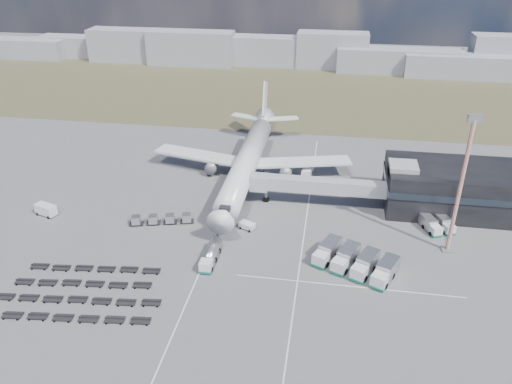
# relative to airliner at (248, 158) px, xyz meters

# --- Properties ---
(ground) EXTENTS (420.00, 420.00, 0.00)m
(ground) POSITION_rel_airliner_xyz_m (0.00, -32.38, -5.29)
(ground) COLOR #565659
(ground) RESTS_ON ground
(grass_strip) EXTENTS (420.00, 90.00, 0.01)m
(grass_strip) POSITION_rel_airliner_xyz_m (0.00, 77.62, -5.29)
(grass_strip) COLOR #48462B
(grass_strip) RESTS_ON ground
(lane_markings) EXTENTS (47.12, 110.00, 0.01)m
(lane_markings) POSITION_rel_airliner_xyz_m (9.77, -29.38, -5.29)
(lane_markings) COLOR silver
(lane_markings) RESTS_ON ground
(terminal) EXTENTS (30.40, 16.40, 11.00)m
(terminal) POSITION_rel_airliner_xyz_m (47.77, -8.41, -0.04)
(terminal) COLOR black
(terminal) RESTS_ON ground
(jet_bridge) EXTENTS (30.30, 3.80, 7.05)m
(jet_bridge) POSITION_rel_airliner_xyz_m (15.90, -11.95, -0.24)
(jet_bridge) COLOR #939399
(jet_bridge) RESTS_ON ground
(airliner) EXTENTS (51.59, 64.53, 17.62)m
(airliner) POSITION_rel_airliner_xyz_m (0.00, 0.00, 0.00)
(airliner) COLOR silver
(airliner) RESTS_ON ground
(skyline) EXTENTS (303.35, 24.06, 16.49)m
(skyline) POSITION_rel_airliner_xyz_m (12.65, 118.11, 1.26)
(skyline) COLOR gray
(skyline) RESTS_ON ground
(fuel_tanker) EXTENTS (2.41, 9.01, 2.90)m
(fuel_tanker) POSITION_rel_airliner_xyz_m (-0.78, -36.92, -3.84)
(fuel_tanker) COLOR silver
(fuel_tanker) RESTS_ON ground
(pushback_tug) EXTENTS (3.74, 3.04, 1.48)m
(pushback_tug) POSITION_rel_airliner_xyz_m (4.00, -24.42, -4.55)
(pushback_tug) COLOR silver
(pushback_tug) RESTS_ON ground
(utility_van) EXTENTS (5.26, 3.59, 2.53)m
(utility_van) POSITION_rel_airliner_xyz_m (-40.72, -25.76, -4.03)
(utility_van) COLOR silver
(utility_van) RESTS_ON ground
(catering_truck) EXTENTS (2.77, 5.84, 2.60)m
(catering_truck) POSITION_rel_airliner_xyz_m (14.71, 2.31, -3.96)
(catering_truck) COLOR silver
(catering_truck) RESTS_ON ground
(service_trucks_near) EXTENTS (16.13, 12.98, 3.15)m
(service_trucks_near) POSITION_rel_airliner_xyz_m (26.11, -35.06, -3.58)
(service_trucks_near) COLOR silver
(service_trucks_near) RESTS_ON ground
(service_trucks_far) EXTENTS (7.12, 7.68, 2.49)m
(service_trucks_far) POSITION_rel_airliner_xyz_m (43.25, -18.34, -3.94)
(service_trucks_far) COLOR silver
(service_trucks_far) RESTS_ON ground
(uld_row) EXTENTS (13.62, 5.07, 1.88)m
(uld_row) POSITION_rel_airliner_xyz_m (-14.39, -25.30, -4.16)
(uld_row) COLOR black
(uld_row) RESTS_ON ground
(baggage_dollies) EXTENTS (30.06, 17.62, 0.76)m
(baggage_dollies) POSITION_rel_airliner_xyz_m (-21.16, -50.00, -4.91)
(baggage_dollies) COLOR black
(baggage_dollies) RESTS_ON ground
(floodlight_mast) EXTENTS (2.66, 2.15, 27.86)m
(floodlight_mast) POSITION_rel_airliner_xyz_m (44.16, -25.95, 8.67)
(floodlight_mast) COLOR #AA351B
(floodlight_mast) RESTS_ON ground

